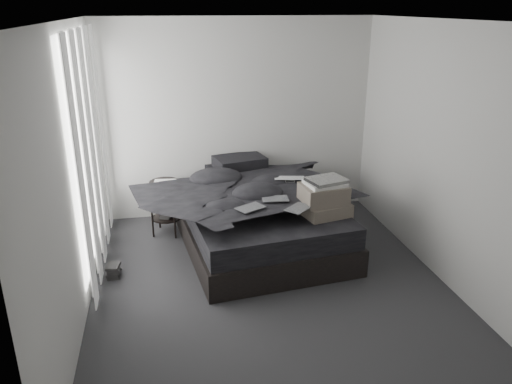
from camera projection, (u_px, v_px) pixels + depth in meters
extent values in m
cube|color=#2E2E30|center=(271.00, 287.00, 5.14)|extent=(3.60, 4.20, 0.01)
cube|color=white|center=(274.00, 20.00, 4.22)|extent=(3.60, 4.20, 0.01)
cube|color=beige|center=(237.00, 119.00, 6.61)|extent=(3.60, 0.01, 2.60)
cube|color=beige|center=(357.00, 280.00, 2.75)|extent=(3.60, 0.01, 2.60)
cube|color=beige|center=(72.00, 179.00, 4.36)|extent=(0.01, 4.20, 2.60)
cube|color=beige|center=(447.00, 156.00, 5.00)|extent=(0.01, 4.20, 2.60)
cube|color=white|center=(86.00, 146.00, 5.17)|extent=(0.02, 2.00, 2.30)
cube|color=white|center=(92.00, 152.00, 5.20)|extent=(0.06, 2.12, 2.48)
cube|color=black|center=(258.00, 231.00, 6.03)|extent=(1.97, 2.45, 0.31)
cube|color=black|center=(258.00, 210.00, 5.94)|extent=(1.90, 2.38, 0.24)
imported|color=black|center=(259.00, 192.00, 5.80)|extent=(1.89, 2.12, 0.26)
cube|color=black|center=(234.00, 173.00, 6.64)|extent=(0.73, 0.54, 0.15)
cube|color=black|center=(240.00, 162.00, 6.59)|extent=(0.72, 0.57, 0.14)
imported|color=silver|center=(290.00, 174.00, 5.96)|extent=(0.40, 0.30, 0.03)
cube|color=black|center=(251.00, 200.00, 5.18)|extent=(0.34, 0.30, 0.01)
cube|color=black|center=(275.00, 191.00, 5.42)|extent=(0.30, 0.21, 0.01)
cube|color=black|center=(299.00, 200.00, 5.16)|extent=(0.34, 0.33, 0.01)
cylinder|color=black|center=(166.00, 208.00, 6.24)|extent=(0.46, 0.46, 0.68)
cube|color=white|center=(165.00, 182.00, 6.11)|extent=(0.29, 0.23, 0.01)
cube|color=black|center=(114.00, 271.00, 5.32)|extent=(0.14, 0.19, 0.13)
cube|color=black|center=(322.00, 243.00, 5.64)|extent=(0.59, 0.49, 0.39)
cube|color=#64594E|center=(325.00, 215.00, 5.51)|extent=(0.57, 0.49, 0.30)
cube|color=#64594E|center=(323.00, 194.00, 5.43)|extent=(0.51, 0.43, 0.21)
cube|color=silver|center=(325.00, 183.00, 5.39)|extent=(0.45, 0.38, 0.04)
cube|color=silver|center=(327.00, 180.00, 5.37)|extent=(0.46, 0.40, 0.04)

